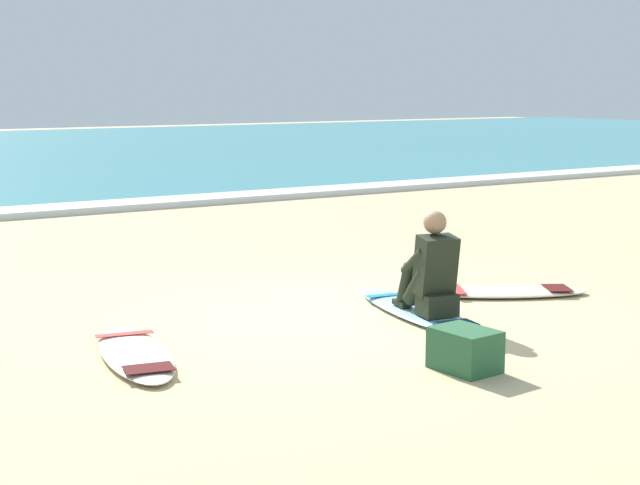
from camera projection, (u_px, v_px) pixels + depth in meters
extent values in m
plane|color=#CCB584|center=(339.00, 316.00, 9.00)|extent=(80.00, 80.00, 0.00)
cube|color=white|center=(56.00, 210.00, 16.18)|extent=(80.00, 0.90, 0.11)
ellipsoid|color=#9ED1E5|center=(418.00, 311.00, 9.05)|extent=(0.85, 2.17, 0.07)
cube|color=#1E7FB7|center=(389.00, 295.00, 9.58)|extent=(0.49, 0.17, 0.01)
cube|color=#0A2C40|center=(455.00, 323.00, 8.43)|extent=(0.40, 0.29, 0.01)
cube|color=black|center=(437.00, 304.00, 8.70)|extent=(0.36, 0.31, 0.20)
cylinder|color=black|center=(418.00, 285.00, 8.81)|extent=(0.22, 0.43, 0.43)
cylinder|color=black|center=(406.00, 284.00, 9.00)|extent=(0.16, 0.28, 0.42)
cube|color=black|center=(402.00, 303.00, 9.09)|extent=(0.14, 0.23, 0.05)
cylinder|color=black|center=(437.00, 283.00, 8.88)|extent=(0.22, 0.43, 0.43)
cylinder|color=black|center=(428.00, 282.00, 9.08)|extent=(0.16, 0.28, 0.42)
cube|color=black|center=(424.00, 301.00, 9.18)|extent=(0.14, 0.23, 0.05)
cube|color=black|center=(436.00, 266.00, 8.68)|extent=(0.39, 0.35, 0.57)
sphere|color=#A37556|center=(435.00, 222.00, 8.65)|extent=(0.21, 0.21, 0.21)
cylinder|color=black|center=(414.00, 261.00, 8.76)|extent=(0.16, 0.41, 0.31)
cylinder|color=black|center=(441.00, 259.00, 8.87)|extent=(0.16, 0.41, 0.31)
ellipsoid|color=#EFE5C6|center=(135.00, 353.00, 7.63)|extent=(0.86, 1.82, 0.07)
cube|color=red|center=(124.00, 334.00, 8.08)|extent=(0.49, 0.19, 0.01)
cube|color=#4A1311|center=(149.00, 368.00, 7.11)|extent=(0.40, 0.31, 0.01)
ellipsoid|color=#EFE5C6|center=(504.00, 292.00, 9.88)|extent=(1.76, 1.29, 0.07)
cube|color=red|center=(458.00, 289.00, 9.85)|extent=(0.32, 0.47, 0.01)
cube|color=#4A1311|center=(557.00, 288.00, 9.91)|extent=(0.39, 0.43, 0.01)
cube|color=#285B38|center=(465.00, 350.00, 7.28)|extent=(0.40, 0.51, 0.32)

